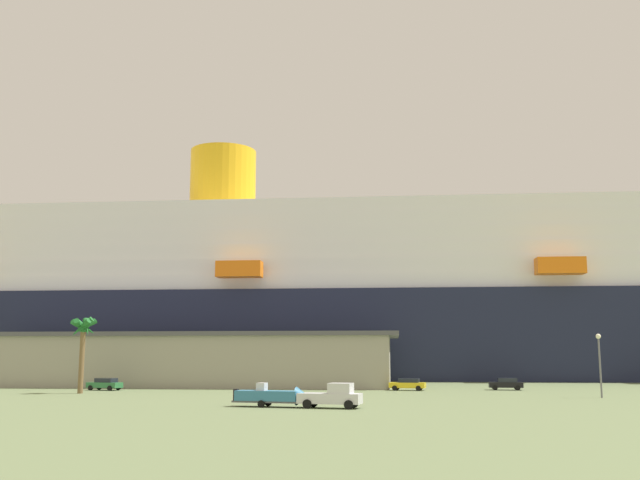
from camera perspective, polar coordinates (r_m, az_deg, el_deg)
name	(u,v)px	position (r m, az deg, el deg)	size (l,w,h in m)	color
ground_plane	(329,384)	(114.20, 0.71, -11.38)	(600.00, 600.00, 0.00)	#66754C
cruise_ship	(416,306)	(144.08, 7.58, -5.24)	(283.43, 63.89, 54.86)	#191E38
terminal_building	(165,359)	(113.75, -12.18, -9.22)	(72.87, 29.05, 7.80)	gray
pickup_truck	(332,396)	(65.23, 1.00, -12.28)	(5.74, 2.64, 2.20)	silver
small_boat_on_trailer	(275,396)	(66.81, -3.63, -12.26)	(8.15, 2.31, 2.15)	#595960
palm_tree	(83,333)	(93.46, -18.27, -7.03)	(3.45, 3.35, 9.25)	brown
street_lamp	(599,355)	(85.87, 21.27, -8.50)	(0.56, 0.56, 6.95)	slate
parked_car_black_coupe	(506,384)	(100.06, 14.55, -10.97)	(4.41, 2.12, 1.58)	black
parked_car_yellow_taxi	(408,384)	(96.61, 6.99, -11.26)	(4.80, 2.34, 1.58)	yellow
parked_car_green_wagon	(105,384)	(100.50, -16.68, -10.87)	(4.76, 2.59, 1.58)	#2D723F
parked_car_blue_suv	(196,381)	(106.30, -9.84, -10.98)	(5.00, 2.68, 1.58)	#264C99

